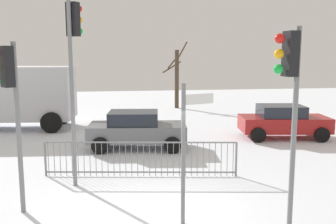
{
  "coord_description": "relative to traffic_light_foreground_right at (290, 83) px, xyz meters",
  "views": [
    {
      "loc": [
        -0.9,
        -8.47,
        3.64
      ],
      "look_at": [
        0.84,
        2.7,
        1.92
      ],
      "focal_mm": 39.78,
      "sensor_mm": 36.0,
      "label": 1
    }
  ],
  "objects": [
    {
      "name": "traffic_light_rear_left",
      "position": [
        -5.8,
        1.6,
        -0.2
      ],
      "size": [
        0.5,
        0.43,
        3.95
      ],
      "rotation": [
        0.0,
        0.0,
        2.16
      ],
      "color": "slate",
      "rests_on": "ground"
    },
    {
      "name": "direction_sign_post",
      "position": [
        -2.03,
        0.54,
        -1.37
      ],
      "size": [
        0.75,
        0.31,
        3.07
      ],
      "rotation": [
        0.0,
        0.0,
        0.34
      ],
      "color": "slate",
      "rests_on": "ground"
    },
    {
      "name": "traffic_light_foreground_right",
      "position": [
        0.0,
        0.0,
        0.0
      ],
      "size": [
        0.57,
        0.33,
        4.22
      ],
      "rotation": [
        0.0,
        0.0,
        1.64
      ],
      "color": "slate",
      "rests_on": "ground"
    },
    {
      "name": "pedestrian_guard_railing",
      "position": [
        -2.73,
        3.9,
        -2.54
      ],
      "size": [
        5.79,
        0.99,
        1.07
      ],
      "rotation": [
        0.0,
        0.0,
        -0.16
      ],
      "color": "slate",
      "rests_on": "ground"
    },
    {
      "name": "traffic_light_mid_right",
      "position": [
        -4.55,
        3.46,
        0.66
      ],
      "size": [
        0.43,
        0.5,
        5.15
      ],
      "rotation": [
        0.0,
        0.0,
        5.71
      ],
      "color": "slate",
      "rests_on": "ground"
    },
    {
      "name": "delivery_truck",
      "position": [
        -8.88,
        12.36,
        -1.36
      ],
      "size": [
        7.23,
        3.26,
        3.1
      ],
      "rotation": [
        0.0,
        0.0,
        3.05
      ],
      "color": "silver",
      "rests_on": "ground"
    },
    {
      "name": "ground_plane",
      "position": [
        -2.69,
        1.44,
        -3.1
      ],
      "size": [
        60.0,
        60.0,
        0.0
      ],
      "primitive_type": "plane",
      "color": "white"
    },
    {
      "name": "car_grey_far",
      "position": [
        -2.6,
        7.37,
        -2.33
      ],
      "size": [
        3.98,
        2.33,
        1.47
      ],
      "rotation": [
        0.0,
        0.0,
        -0.13
      ],
      "color": "slate",
      "rests_on": "ground"
    },
    {
      "name": "bare_tree_left",
      "position": [
        0.99,
        18.43,
        -0.93
      ],
      "size": [
        1.68,
        1.16,
        4.58
      ],
      "color": "#473828",
      "rests_on": "ground"
    },
    {
      "name": "car_red_near",
      "position": [
        3.95,
        8.21,
        -2.33
      ],
      "size": [
        4.0,
        2.38,
        1.47
      ],
      "rotation": [
        0.0,
        0.0,
        -0.14
      ],
      "color": "maroon",
      "rests_on": "ground"
    }
  ]
}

